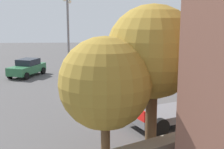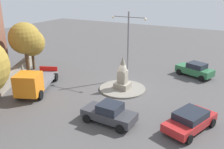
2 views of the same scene
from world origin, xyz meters
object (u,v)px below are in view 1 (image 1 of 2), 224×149
at_px(car_dark_grey_parked_right, 179,74).
at_px(tree_mid_cluster, 153,53).
at_px(monument, 107,70).
at_px(car_red_waiting, 146,64).
at_px(tree_far_corner, 105,84).
at_px(truck_orange_passing, 202,99).
at_px(streetlamp, 68,32).
at_px(car_green_far_side, 27,68).

height_order(car_dark_grey_parked_right, tree_mid_cluster, tree_mid_cluster).
xyz_separation_m(monument, car_red_waiting, (-7.21, 4.08, -0.75)).
height_order(car_red_waiting, tree_far_corner, tree_far_corner).
relative_size(truck_orange_passing, tree_far_corner, 1.37).
distance_m(car_dark_grey_parked_right, truck_orange_passing, 8.67).
height_order(car_dark_grey_parked_right, car_red_waiting, car_dark_grey_parked_right).
height_order(monument, tree_far_corner, tree_far_corner).
height_order(car_dark_grey_parked_right, truck_orange_passing, truck_orange_passing).
xyz_separation_m(monument, tree_mid_cluster, (11.10, 1.28, 2.61)).
relative_size(streetlamp, tree_far_corner, 1.48).
bearing_deg(tree_far_corner, car_red_waiting, 166.73).
relative_size(truck_orange_passing, tree_mid_cluster, 1.12).
relative_size(car_green_far_side, car_red_waiting, 0.93).
distance_m(streetlamp, car_dark_grey_parked_right, 9.72).
bearing_deg(car_red_waiting, car_dark_grey_parked_right, 19.24).
bearing_deg(truck_orange_passing, car_dark_grey_parked_right, 172.42).
height_order(car_red_waiting, truck_orange_passing, truck_orange_passing).
relative_size(car_dark_grey_parked_right, tree_mid_cluster, 0.68).
bearing_deg(tree_mid_cluster, car_red_waiting, 171.30).
relative_size(car_green_far_side, tree_mid_cluster, 0.73).
bearing_deg(car_dark_grey_parked_right, monument, -72.51).
distance_m(streetlamp, car_red_waiting, 11.07).
distance_m(tree_mid_cluster, tree_far_corner, 2.19).
distance_m(monument, car_green_far_side, 8.88).
bearing_deg(streetlamp, tree_far_corner, 11.23).
height_order(monument, car_dark_grey_parked_right, monument).
bearing_deg(monument, car_dark_grey_parked_right, 107.49).
relative_size(monument, streetlamp, 0.44).
bearing_deg(monument, car_green_far_side, -126.99).
xyz_separation_m(car_dark_grey_parked_right, truck_orange_passing, (8.59, -1.14, 0.32)).
relative_size(car_red_waiting, tree_mid_cluster, 0.79).
bearing_deg(car_dark_grey_parked_right, tree_mid_cluster, -19.78).
distance_m(car_green_far_side, car_red_waiting, 11.31).
distance_m(car_red_waiting, tree_mid_cluster, 18.82).
height_order(car_dark_grey_parked_right, tree_far_corner, tree_far_corner).
bearing_deg(car_dark_grey_parked_right, tree_far_corner, -24.70).
distance_m(truck_orange_passing, tree_mid_cluster, 6.38).
height_order(monument, truck_orange_passing, monument).
height_order(car_green_far_side, car_dark_grey_parked_right, car_green_far_side).
xyz_separation_m(car_green_far_side, car_dark_grey_parked_right, (3.45, 13.01, -0.03)).
bearing_deg(truck_orange_passing, car_green_far_side, -135.43).
relative_size(car_dark_grey_parked_right, car_red_waiting, 0.86).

